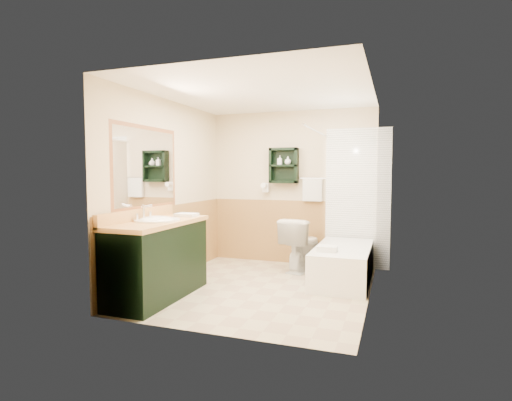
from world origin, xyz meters
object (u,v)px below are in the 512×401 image
object	(u,v)px
toilet	(301,244)
vanity_book	(176,206)
hair_dryer	(266,188)
soap_bottle_b	(288,161)
wall_shelf	(284,166)
bathtub	(343,264)
soap_bottle_a	(280,162)
vanity	(158,259)

from	to	relation	value
toilet	vanity_book	world-z (taller)	vanity_book
hair_dryer	vanity_book	xyz separation A→B (m)	(-0.76, -1.49, -0.20)
vanity_book	soap_bottle_b	world-z (taller)	soap_bottle_b
hair_dryer	soap_bottle_b	bearing A→B (deg)	-4.67
wall_shelf	soap_bottle_b	xyz separation A→B (m)	(0.07, -0.01, 0.06)
bathtub	toilet	distance (m)	0.78
soap_bottle_a	vanity_book	bearing A→B (deg)	-124.28
hair_dryer	soap_bottle_b	world-z (taller)	soap_bottle_b
toilet	hair_dryer	bearing A→B (deg)	-17.63
toilet	soap_bottle_b	xyz separation A→B (m)	(-0.30, 0.33, 1.23)
wall_shelf	toilet	xyz separation A→B (m)	(0.37, -0.33, -1.17)
hair_dryer	bathtub	distance (m)	1.81
soap_bottle_b	soap_bottle_a	bearing A→B (deg)	180.00
toilet	soap_bottle_a	distance (m)	1.33
hair_dryer	soap_bottle_a	distance (m)	0.46
wall_shelf	hair_dryer	xyz separation A→B (m)	(-0.30, 0.02, -0.35)
wall_shelf	vanity	xyz separation A→B (m)	(-0.89, -2.16, -1.10)
vanity_book	soap_bottle_a	xyz separation A→B (m)	(1.00, 1.46, 0.60)
hair_dryer	soap_bottle_a	xyz separation A→B (m)	(0.24, -0.03, 0.40)
hair_dryer	vanity_book	bearing A→B (deg)	-116.97
hair_dryer	vanity_book	distance (m)	1.69
vanity_book	wall_shelf	bearing A→B (deg)	39.57
vanity_book	hair_dryer	bearing A→B (deg)	48.42
wall_shelf	hair_dryer	size ratio (longest dim) A/B	2.29
wall_shelf	hair_dryer	bearing A→B (deg)	175.24
vanity_book	soap_bottle_b	xyz separation A→B (m)	(1.13, 1.46, 0.62)
toilet	soap_bottle_b	distance (m)	1.31
hair_dryer	soap_bottle_a	bearing A→B (deg)	-7.19
vanity	bathtub	xyz separation A→B (m)	(1.92, 1.42, -0.21)
soap_bottle_a	soap_bottle_b	size ratio (longest dim) A/B	1.14
vanity_book	soap_bottle_a	world-z (taller)	soap_bottle_a
wall_shelf	vanity	bearing A→B (deg)	-112.53
bathtub	soap_bottle_b	size ratio (longest dim) A/B	11.90
soap_bottle_a	soap_bottle_b	xyz separation A→B (m)	(0.13, 0.00, 0.02)
soap_bottle_b	vanity	bearing A→B (deg)	-114.08
hair_dryer	soap_bottle_a	world-z (taller)	soap_bottle_a
vanity	soap_bottle_b	world-z (taller)	soap_bottle_b
soap_bottle_a	soap_bottle_b	bearing A→B (deg)	0.00
wall_shelf	vanity	distance (m)	2.58
vanity_book	soap_bottle_b	size ratio (longest dim) A/B	1.69
soap_bottle_a	soap_bottle_b	distance (m)	0.13
bathtub	vanity_book	distance (m)	2.34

